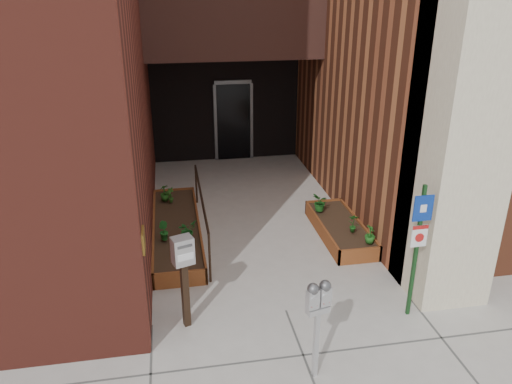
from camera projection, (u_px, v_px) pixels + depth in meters
ground at (286, 311)px, 7.56m from camera, size 80.00×80.00×0.00m
planter_left at (177, 231)px, 9.71m from camera, size 0.90×3.60×0.30m
planter_right at (340, 229)px, 9.76m from camera, size 0.80×2.20×0.30m
handrail at (201, 201)px, 9.50m from camera, size 0.04×3.34×0.90m
parking_meter at (318, 305)px, 5.90m from camera, size 0.32×0.18×1.38m
sign_post at (418, 238)px, 6.98m from camera, size 0.28×0.07×2.09m
payment_dropbox at (183, 263)px, 6.85m from camera, size 0.33×0.29×1.43m
shrub_left_a at (187, 230)px, 8.96m from camera, size 0.47×0.47×0.37m
shrub_left_b at (163, 231)px, 8.96m from camera, size 0.26×0.26×0.35m
shrub_left_c at (165, 193)px, 10.59m from camera, size 0.28×0.28×0.35m
shrub_left_d at (171, 195)px, 10.51m from camera, size 0.24×0.24×0.33m
shrub_right_a at (370, 234)px, 8.85m from camera, size 0.24×0.24×0.33m
shrub_right_b at (353, 223)px, 9.24m from camera, size 0.24×0.24×0.37m
shrub_right_c at (320, 203)px, 10.09m from camera, size 0.38×0.38×0.37m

